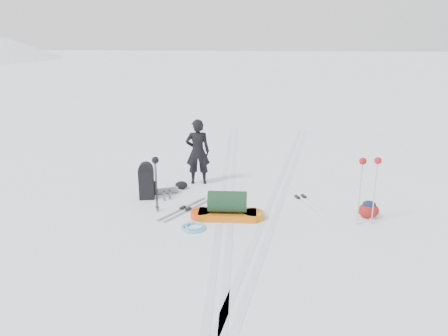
{
  "coord_description": "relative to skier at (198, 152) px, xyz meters",
  "views": [
    {
      "loc": [
        1.02,
        -9.63,
        3.94
      ],
      "look_at": [
        -0.05,
        0.02,
        0.95
      ],
      "focal_mm": 35.0,
      "sensor_mm": 36.0,
      "label": 1
    }
  ],
  "objects": [
    {
      "name": "ground",
      "position": [
        0.94,
        -1.6,
        -0.9
      ],
      "size": [
        200.0,
        200.0,
        0.0
      ],
      "primitive_type": "plane",
      "color": "white",
      "rests_on": "ground"
    },
    {
      "name": "ski_tracks",
      "position": [
        1.56,
        -0.72,
        -0.89
      ],
      "size": [
        3.38,
        17.97,
        0.01
      ],
      "color": "silver",
      "rests_on": "ground"
    },
    {
      "name": "skier",
      "position": [
        0.0,
        0.0,
        0.0
      ],
      "size": [
        0.72,
        0.53,
        1.79
      ],
      "primitive_type": "imported",
      "rotation": [
        0.0,
        0.0,
        3.31
      ],
      "color": "black",
      "rests_on": "ground"
    },
    {
      "name": "pulk_sled",
      "position": [
        1.05,
        -2.3,
        -0.65
      ],
      "size": [
        1.68,
        0.61,
        0.63
      ],
      "rotation": [
        0.0,
        0.0,
        0.06
      ],
      "color": "orange",
      "rests_on": "ground"
    },
    {
      "name": "expedition_rucksack",
      "position": [
        -1.02,
        -1.25,
        -0.46
      ],
      "size": [
        0.9,
        0.76,
        0.94
      ],
      "rotation": [
        0.0,
        0.0,
        0.19
      ],
      "color": "black",
      "rests_on": "ground"
    },
    {
      "name": "ski_poles_black",
      "position": [
        -0.61,
        -2.07,
        0.18
      ],
      "size": [
        0.16,
        0.16,
        1.31
      ],
      "rotation": [
        0.0,
        0.0,
        -0.03
      ],
      "color": "black",
      "rests_on": "ground"
    },
    {
      "name": "ski_poles_silver",
      "position": [
        4.02,
        -2.28,
        0.36
      ],
      "size": [
        0.47,
        0.23,
        1.5
      ],
      "rotation": [
        0.0,
        0.0,
        0.4
      ],
      "color": "#B0B2B7",
      "rests_on": "ground"
    },
    {
      "name": "touring_skis_grey",
      "position": [
        0.02,
        -1.92,
        -0.88
      ],
      "size": [
        1.03,
        1.6,
        0.06
      ],
      "rotation": [
        0.0,
        0.0,
        1.07
      ],
      "color": "#969A9E",
      "rests_on": "ground"
    },
    {
      "name": "touring_skis_white",
      "position": [
        2.74,
        -0.85,
        -0.88
      ],
      "size": [
        0.99,
        1.75,
        0.07
      ],
      "rotation": [
        0.0,
        0.0,
        -1.14
      ],
      "color": "silver",
      "rests_on": "ground"
    },
    {
      "name": "rope_coil",
      "position": [
        0.4,
        -2.9,
        -0.87
      ],
      "size": [
        0.59,
        0.59,
        0.06
      ],
      "rotation": [
        0.0,
        0.0,
        0.13
      ],
      "color": "#5EB7E4",
      "rests_on": "ground"
    },
    {
      "name": "small_daypack",
      "position": [
        4.18,
        -1.91,
        -0.7
      ],
      "size": [
        0.57,
        0.52,
        0.4
      ],
      "rotation": [
        0.0,
        0.0,
        -0.48
      ],
      "color": "maroon",
      "rests_on": "ground"
    },
    {
      "name": "thermos_pair",
      "position": [
        -0.56,
        -1.33,
        -0.78
      ],
      "size": [
        0.17,
        0.23,
        0.25
      ],
      "rotation": [
        0.0,
        0.0,
        0.22
      ],
      "color": "slate",
      "rests_on": "ground"
    },
    {
      "name": "stuff_sack",
      "position": [
        -0.37,
        -0.5,
        -0.79
      ],
      "size": [
        0.36,
        0.29,
        0.21
      ],
      "rotation": [
        0.0,
        0.0,
        -0.13
      ],
      "color": "black",
      "rests_on": "ground"
    }
  ]
}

